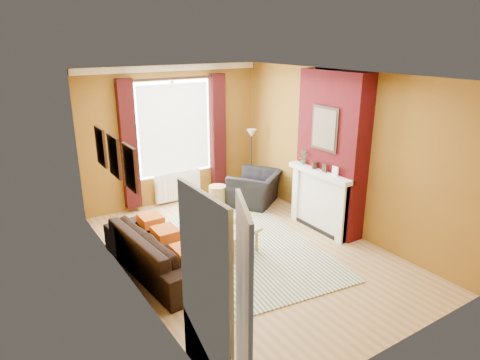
# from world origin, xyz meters

# --- Properties ---
(ground) EXTENTS (5.50, 5.50, 0.00)m
(ground) POSITION_xyz_m (0.00, 0.00, 0.00)
(ground) COLOR olive
(ground) RESTS_ON ground
(room_walls) EXTENTS (3.82, 5.54, 2.83)m
(room_walls) POSITION_xyz_m (0.63, 0.27, 1.38)
(room_walls) COLOR brown
(room_walls) RESTS_ON ground
(striped_rug) EXTENTS (2.84, 3.65, 0.02)m
(striped_rug) POSITION_xyz_m (-0.12, 0.14, 0.01)
(striped_rug) COLOR #364696
(striped_rug) RESTS_ON ground
(sofa) EXTENTS (1.04, 2.27, 0.65)m
(sofa) POSITION_xyz_m (-1.42, 0.25, 0.32)
(sofa) COLOR black
(sofa) RESTS_ON ground
(armchair) EXTENTS (1.37, 1.34, 0.67)m
(armchair) POSITION_xyz_m (1.29, 1.65, 0.34)
(armchair) COLOR black
(armchair) RESTS_ON ground
(coffee_table) EXTENTS (0.88, 1.38, 0.43)m
(coffee_table) POSITION_xyz_m (-0.27, 0.42, 0.38)
(coffee_table) COLOR tan
(coffee_table) RESTS_ON ground
(wicker_stool) EXTENTS (0.40, 0.40, 0.44)m
(wicker_stool) POSITION_xyz_m (0.55, 1.94, 0.22)
(wicker_stool) COLOR olive
(wicker_stool) RESTS_ON ground
(floor_lamp) EXTENTS (0.28, 0.28, 1.45)m
(floor_lamp) POSITION_xyz_m (1.55, 2.19, 1.14)
(floor_lamp) COLOR black
(floor_lamp) RESTS_ON ground
(book_a) EXTENTS (0.23, 0.27, 0.02)m
(book_a) POSITION_xyz_m (-0.43, 0.06, 0.44)
(book_a) COLOR #999999
(book_a) RESTS_ON coffee_table
(book_b) EXTENTS (0.26, 0.32, 0.02)m
(book_b) POSITION_xyz_m (-0.28, 0.79, 0.44)
(book_b) COLOR #999999
(book_b) RESTS_ON coffee_table
(mug) EXTENTS (0.13, 0.13, 0.09)m
(mug) POSITION_xyz_m (-0.10, 0.23, 0.47)
(mug) COLOR #999999
(mug) RESTS_ON coffee_table
(tv_remote) EXTENTS (0.05, 0.16, 0.02)m
(tv_remote) POSITION_xyz_m (-0.35, 0.56, 0.44)
(tv_remote) COLOR #27282A
(tv_remote) RESTS_ON coffee_table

